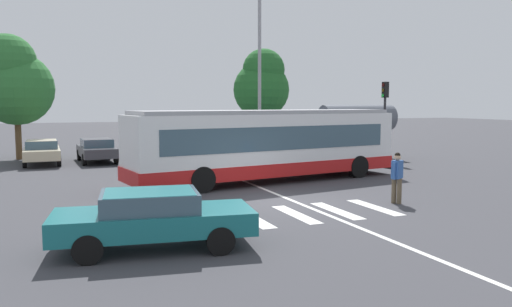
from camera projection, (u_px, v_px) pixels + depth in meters
The scene contains 17 objects.
ground_plane at pixel (280, 201), 17.26m from camera, with size 160.00×160.00×0.00m, color #3D3D42.
city_transit_bus at pixel (268, 145), 21.62m from camera, with size 12.57×4.47×3.06m.
pedestrian_crossing_street at pixel (397, 175), 16.82m from camera, with size 0.52×0.42×1.72m.
foreground_sedan at pixel (153, 216), 11.54m from camera, with size 4.70×2.41×1.35m.
parked_car_champagne at pixel (42, 151), 27.74m from camera, with size 1.93×4.53×1.35m.
parked_car_charcoal at pixel (97, 149), 28.79m from camera, with size 2.04×4.59×1.35m.
parked_car_black at pixel (141, 148), 29.58m from camera, with size 2.01×4.57×1.35m.
parked_car_teal at pixel (191, 146), 30.45m from camera, with size 2.15×4.62×1.35m.
parked_car_silver at pixel (231, 145), 31.61m from camera, with size 1.91×4.52×1.35m.
parked_car_blue at pixel (273, 144), 32.56m from camera, with size 2.10×4.60×1.35m.
traffic_light_far_corner at pixel (385, 108), 29.06m from camera, with size 0.33×0.32×4.58m.
bus_stop_shelter at pixel (357, 119), 30.34m from camera, with size 4.74×1.54×3.25m.
twin_arm_street_lamp at pixel (260, 54), 29.68m from camera, with size 4.46×0.32×10.36m.
background_tree_left at pixel (14, 81), 29.71m from camera, with size 4.34×4.34×7.38m.
background_tree_right at pixel (262, 84), 36.67m from camera, with size 4.08×4.08×7.29m.
crosswalk_painted_stripes at pixel (296, 214), 15.24m from camera, with size 6.11×2.67×0.01m.
lane_center_line at pixel (269, 191), 19.28m from camera, with size 0.16×24.00×0.01m, color silver.
Camera 1 is at (-7.09, -15.49, 3.33)m, focal length 35.44 mm.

